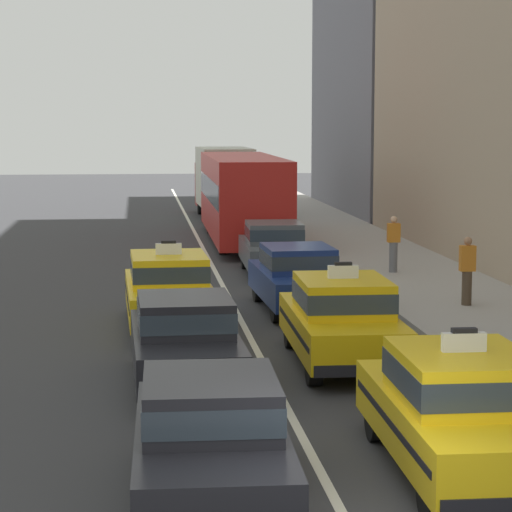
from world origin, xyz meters
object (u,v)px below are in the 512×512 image
object	(u,v)px
taxi_right_second	(342,319)
pedestrian_by_storefront	(393,244)
sedan_left_nearest	(210,436)
pedestrian_trailing	(467,271)
sedan_right_fourth	(274,247)
bus_right_fifth	(242,194)
sedan_left_second	(185,339)
sedan_right_third	(297,276)
taxi_left_third	(169,289)
box_truck_right_sixth	(223,179)
taxi_right_nearest	(460,409)

from	to	relation	value
taxi_right_second	pedestrian_by_storefront	size ratio (longest dim) A/B	2.80
sedan_left_nearest	pedestrian_trailing	world-z (taller)	pedestrian_trailing
sedan_right_fourth	bus_right_fifth	bearing A→B (deg)	90.52
sedan_left_second	sedan_right_third	distance (m)	7.61
sedan_left_nearest	taxi_left_third	distance (m)	10.82
sedan_right_third	box_truck_right_sixth	size ratio (longest dim) A/B	0.62
bus_right_fifth	box_truck_right_sixth	distance (m)	10.65
pedestrian_by_storefront	taxi_right_second	bearing A→B (deg)	-108.66
taxi_right_nearest	taxi_right_second	distance (m)	6.28
sedan_left_second	pedestrian_trailing	xyz separation A→B (m)	(7.04, 6.51, 0.14)
sedan_left_nearest	bus_right_fifth	world-z (taller)	bus_right_fifth
sedan_left_second	taxi_right_second	distance (m)	3.26
taxi_left_third	sedan_right_fourth	xyz separation A→B (m)	(3.32, 7.68, -0.03)
bus_right_fifth	pedestrian_by_storefront	world-z (taller)	bus_right_fifth
sedan_left_second	taxi_right_nearest	distance (m)	5.94
bus_right_fifth	pedestrian_by_storefront	bearing A→B (deg)	-69.17
sedan_right_fourth	taxi_right_second	bearing A→B (deg)	-91.12
sedan_right_third	box_truck_right_sixth	world-z (taller)	box_truck_right_sixth
sedan_right_third	pedestrian_by_storefront	xyz separation A→B (m)	(3.61, 5.12, 0.13)
taxi_right_second	pedestrian_by_storefront	distance (m)	11.38
taxi_right_nearest	pedestrian_trailing	bearing A→B (deg)	71.87
bus_right_fifth	sedan_right_third	bearing A→B (deg)	-90.47
taxi_right_second	box_truck_right_sixth	world-z (taller)	box_truck_right_sixth
sedan_right_third	pedestrian_by_storefront	bearing A→B (deg)	54.82
sedan_left_second	pedestrian_trailing	size ratio (longest dim) A/B	2.64
sedan_right_third	bus_right_fifth	world-z (taller)	bus_right_fifth
taxi_left_third	sedan_left_second	bearing A→B (deg)	-88.70
taxi_left_third	pedestrian_trailing	size ratio (longest dim) A/B	2.80
sedan_right_third	pedestrian_trailing	bearing A→B (deg)	-6.69
taxi_right_nearest	pedestrian_trailing	xyz separation A→B (m)	(3.75, 11.46, 0.10)
pedestrian_by_storefront	box_truck_right_sixth	bearing A→B (deg)	99.61
taxi_right_nearest	taxi_right_second	size ratio (longest dim) A/B	1.00
taxi_right_nearest	sedan_right_fourth	bearing A→B (deg)	90.28
bus_right_fifth	pedestrian_by_storefront	xyz separation A→B (m)	(3.49, -9.19, -0.84)
taxi_left_third	taxi_right_second	world-z (taller)	same
sedan_left_nearest	box_truck_right_sixth	xyz separation A→B (m)	(3.22, 37.59, 0.93)
sedan_right_fourth	box_truck_right_sixth	bearing A→B (deg)	89.83
pedestrian_by_storefront	sedan_left_second	bearing A→B (deg)	-118.67
taxi_left_third	box_truck_right_sixth	bearing A→B (deg)	82.81
taxi_right_second	sedan_right_third	size ratio (longest dim) A/B	1.05
taxi_left_third	pedestrian_by_storefront	xyz separation A→B (m)	(6.74, 6.93, 0.10)
sedan_left_second	box_truck_right_sixth	size ratio (longest dim) A/B	0.62
sedan_left_second	sedan_right_fourth	size ratio (longest dim) A/B	1.00
taxi_right_second	sedan_right_fourth	bearing A→B (deg)	88.88
sedan_left_nearest	taxi_right_second	xyz separation A→B (m)	(2.94, 6.97, 0.03)
taxi_left_third	taxi_right_second	size ratio (longest dim) A/B	1.00
pedestrian_by_storefront	taxi_right_nearest	bearing A→B (deg)	-101.05
taxi_right_nearest	pedestrian_trailing	size ratio (longest dim) A/B	2.79
sedan_right_third	pedestrian_trailing	xyz separation A→B (m)	(4.03, -0.47, 0.14)
sedan_right_fourth	pedestrian_trailing	distance (m)	7.42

